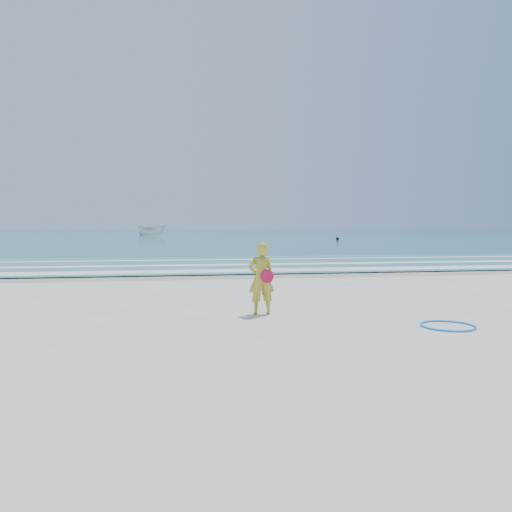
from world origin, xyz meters
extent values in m
plane|color=silver|center=(0.00, 0.00, 0.00)|extent=(400.00, 400.00, 0.00)
cube|color=#B2A893|center=(0.00, 9.00, 0.00)|extent=(400.00, 2.40, 0.00)
cube|color=#19727F|center=(0.00, 105.00, 0.02)|extent=(400.00, 190.00, 0.04)
cube|color=#59B7AD|center=(0.00, 14.00, 0.04)|extent=(400.00, 10.00, 0.01)
cube|color=white|center=(0.00, 10.30, 0.05)|extent=(400.00, 1.40, 0.01)
cube|color=white|center=(0.00, 13.20, 0.05)|extent=(400.00, 0.90, 0.01)
cube|color=white|center=(0.00, 16.50, 0.05)|extent=(400.00, 0.60, 0.01)
torus|color=#0D83F4|center=(3.06, -0.52, 0.02)|extent=(1.21, 1.21, 0.03)
imported|color=silver|center=(-5.12, 74.73, 0.93)|extent=(4.93, 2.89, 1.79)
sphere|color=black|center=(17.17, 47.01, 0.23)|extent=(0.37, 0.37, 0.37)
imported|color=gold|center=(0.04, 1.27, 0.72)|extent=(0.53, 0.35, 1.44)
cylinder|color=red|center=(0.12, 1.09, 0.78)|extent=(0.27, 0.08, 0.27)
camera|label=1|loc=(-1.70, -8.51, 1.78)|focal=35.00mm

